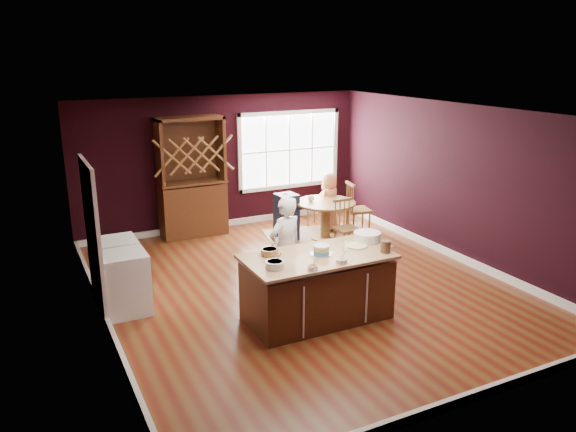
{
  "coord_description": "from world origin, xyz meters",
  "views": [
    {
      "loc": [
        -3.84,
        -7.17,
        3.54
      ],
      "look_at": [
        -0.07,
        0.37,
        1.05
      ],
      "focal_mm": 35.0,
      "sensor_mm": 36.0,
      "label": 1
    }
  ],
  "objects_px": {
    "dining_table": "(325,213)",
    "seated_woman": "(329,202)",
    "baker": "(285,248)",
    "dryer": "(117,268)",
    "chair_east": "(359,208)",
    "high_chair": "(286,216)",
    "washer": "(126,283)",
    "toddler": "(283,199)",
    "hutch": "(192,177)",
    "chair_south": "(347,226)",
    "chair_north": "(318,202)",
    "kitchen_island": "(317,288)",
    "layer_cake": "(321,250)"
  },
  "relations": [
    {
      "from": "chair_east",
      "to": "high_chair",
      "type": "xyz_separation_m",
      "value": [
        -1.47,
        0.28,
        -0.06
      ]
    },
    {
      "from": "high_chair",
      "to": "layer_cake",
      "type": "bearing_deg",
      "value": -111.07
    },
    {
      "from": "high_chair",
      "to": "chair_south",
      "type": "bearing_deg",
      "value": -62.23
    },
    {
      "from": "dining_table",
      "to": "seated_woman",
      "type": "xyz_separation_m",
      "value": [
        0.36,
        0.46,
        0.07
      ]
    },
    {
      "from": "chair_east",
      "to": "chair_south",
      "type": "bearing_deg",
      "value": 146.93
    },
    {
      "from": "toddler",
      "to": "washer",
      "type": "height_order",
      "value": "toddler"
    },
    {
      "from": "hutch",
      "to": "seated_woman",
      "type": "bearing_deg",
      "value": -20.07
    },
    {
      "from": "chair_north",
      "to": "chair_east",
      "type": "bearing_deg",
      "value": 83.12
    },
    {
      "from": "chair_south",
      "to": "washer",
      "type": "height_order",
      "value": "chair_south"
    },
    {
      "from": "baker",
      "to": "high_chair",
      "type": "bearing_deg",
      "value": -131.78
    },
    {
      "from": "baker",
      "to": "chair_south",
      "type": "bearing_deg",
      "value": -161.06
    },
    {
      "from": "toddler",
      "to": "hutch",
      "type": "distance_m",
      "value": 1.83
    },
    {
      "from": "chair_north",
      "to": "hutch",
      "type": "bearing_deg",
      "value": -49.19
    },
    {
      "from": "high_chair",
      "to": "hutch",
      "type": "xyz_separation_m",
      "value": [
        -1.52,
        1.1,
        0.7
      ]
    },
    {
      "from": "dining_table",
      "to": "high_chair",
      "type": "relative_size",
      "value": 1.22
    },
    {
      "from": "baker",
      "to": "chair_east",
      "type": "bearing_deg",
      "value": -156.78
    },
    {
      "from": "kitchen_island",
      "to": "chair_south",
      "type": "height_order",
      "value": "chair_south"
    },
    {
      "from": "hutch",
      "to": "layer_cake",
      "type": "bearing_deg",
      "value": -83.82
    },
    {
      "from": "kitchen_island",
      "to": "hutch",
      "type": "bearing_deg",
      "value": 95.33
    },
    {
      "from": "high_chair",
      "to": "dryer",
      "type": "distance_m",
      "value": 3.61
    },
    {
      "from": "dining_table",
      "to": "high_chair",
      "type": "distance_m",
      "value": 0.76
    },
    {
      "from": "dining_table",
      "to": "hutch",
      "type": "distance_m",
      "value": 2.69
    },
    {
      "from": "chair_south",
      "to": "high_chair",
      "type": "relative_size",
      "value": 1.03
    },
    {
      "from": "baker",
      "to": "chair_south",
      "type": "relative_size",
      "value": 1.59
    },
    {
      "from": "dining_table",
      "to": "hutch",
      "type": "relative_size",
      "value": 0.49
    },
    {
      "from": "dining_table",
      "to": "chair_east",
      "type": "height_order",
      "value": "chair_east"
    },
    {
      "from": "baker",
      "to": "high_chair",
      "type": "xyz_separation_m",
      "value": [
        1.2,
        2.39,
        -0.3
      ]
    },
    {
      "from": "dining_table",
      "to": "high_chair",
      "type": "bearing_deg",
      "value": 156.44
    },
    {
      "from": "high_chair",
      "to": "washer",
      "type": "height_order",
      "value": "high_chair"
    },
    {
      "from": "seated_woman",
      "to": "toddler",
      "type": "xyz_separation_m",
      "value": [
        -1.11,
        -0.11,
        0.21
      ]
    },
    {
      "from": "toddler",
      "to": "hutch",
      "type": "height_order",
      "value": "hutch"
    },
    {
      "from": "dining_table",
      "to": "layer_cake",
      "type": "height_order",
      "value": "layer_cake"
    },
    {
      "from": "seated_woman",
      "to": "toddler",
      "type": "distance_m",
      "value": 1.13
    },
    {
      "from": "layer_cake",
      "to": "chair_north",
      "type": "bearing_deg",
      "value": 60.92
    },
    {
      "from": "high_chair",
      "to": "washer",
      "type": "xyz_separation_m",
      "value": [
        -3.41,
        -1.84,
        -0.04
      ]
    },
    {
      "from": "baker",
      "to": "layer_cake",
      "type": "xyz_separation_m",
      "value": [
        0.15,
        -0.79,
        0.21
      ]
    },
    {
      "from": "washer",
      "to": "dining_table",
      "type": "bearing_deg",
      "value": 20.6
    },
    {
      "from": "baker",
      "to": "dryer",
      "type": "bearing_deg",
      "value": -43.32
    },
    {
      "from": "layer_cake",
      "to": "toddler",
      "type": "distance_m",
      "value": 3.38
    },
    {
      "from": "baker",
      "to": "chair_east",
      "type": "distance_m",
      "value": 3.42
    },
    {
      "from": "toddler",
      "to": "high_chair",
      "type": "bearing_deg",
      "value": -40.17
    },
    {
      "from": "dryer",
      "to": "chair_south",
      "type": "bearing_deg",
      "value": 1.05
    },
    {
      "from": "layer_cake",
      "to": "kitchen_island",
      "type": "bearing_deg",
      "value": -171.55
    },
    {
      "from": "kitchen_island",
      "to": "washer",
      "type": "bearing_deg",
      "value": 149.61
    },
    {
      "from": "layer_cake",
      "to": "washer",
      "type": "xyz_separation_m",
      "value": [
        -2.35,
        1.33,
        -0.54
      ]
    },
    {
      "from": "baker",
      "to": "chair_east",
      "type": "xyz_separation_m",
      "value": [
        2.68,
        2.11,
        -0.24
      ]
    },
    {
      "from": "dryer",
      "to": "seated_woman",
      "type": "bearing_deg",
      "value": 17.0
    },
    {
      "from": "seated_woman",
      "to": "washer",
      "type": "relative_size",
      "value": 1.37
    },
    {
      "from": "chair_east",
      "to": "dryer",
      "type": "height_order",
      "value": "chair_east"
    },
    {
      "from": "baker",
      "to": "washer",
      "type": "height_order",
      "value": "baker"
    }
  ]
}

